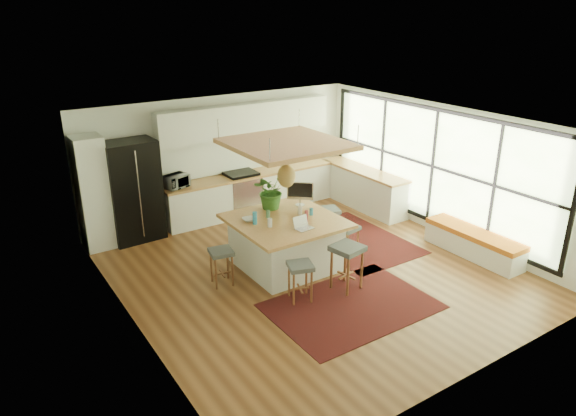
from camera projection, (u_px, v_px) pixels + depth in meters
floor at (312, 270)px, 9.61m from camera, size 7.00×7.00×0.00m
ceiling at (315, 124)px, 8.63m from camera, size 7.00×7.00×0.00m
wall_back at (222, 156)px, 11.84m from camera, size 6.50×0.00×6.50m
wall_front at (483, 285)px, 6.40m from camera, size 6.50×0.00×6.50m
wall_left at (128, 245)px, 7.45m from camera, size 0.00×7.00×7.00m
wall_right at (442, 171)px, 10.79m from camera, size 0.00×7.00×7.00m
window_wall at (441, 168)px, 10.75m from camera, size 0.10×6.20×2.60m
pantry at (93, 193)px, 10.16m from camera, size 0.55×0.60×2.25m
back_counter_base at (251, 193)px, 12.20m from camera, size 4.20×0.60×0.88m
back_counter_top at (251, 174)px, 12.04m from camera, size 4.24×0.64×0.05m
backsplash at (244, 152)px, 12.11m from camera, size 4.20×0.02×0.80m
upper_cabinets at (246, 119)px, 11.69m from camera, size 4.20×0.34×0.70m
range at (242, 193)px, 12.05m from camera, size 0.76×0.62×1.00m
right_counter_base at (363, 189)px, 12.51m from camera, size 0.60×2.50×0.88m
right_counter_top at (364, 170)px, 12.34m from camera, size 0.64×2.54×0.05m
window_bench at (473, 243)px, 10.10m from camera, size 0.52×2.00×0.50m
ceiling_panel at (286, 159)px, 9.02m from camera, size 1.86×1.86×0.80m
rug_near at (351, 306)px, 8.46m from camera, size 2.60×1.80×0.01m
rug_right at (353, 240)px, 10.81m from camera, size 1.80×2.60×0.01m
fridge at (132, 195)px, 10.64m from camera, size 1.06×0.85×2.06m
island at (285, 243)px, 9.61m from camera, size 1.85×1.85×0.93m
stool_near_left at (300, 280)px, 8.52m from camera, size 0.49×0.49×0.66m
stool_near_right at (346, 270)px, 8.87m from camera, size 0.55×0.55×0.80m
stool_right_front at (347, 240)px, 9.99m from camera, size 0.44×0.44×0.64m
stool_right_back at (328, 223)px, 10.76m from camera, size 0.50×0.50×0.68m
stool_left_side at (222, 265)px, 9.02m from camera, size 0.44×0.44×0.65m
laptop at (304, 223)px, 8.99m from camera, size 0.34×0.36×0.23m
monitor at (300, 192)px, 10.01m from camera, size 0.51×0.47×0.48m
microwave at (176, 180)px, 11.03m from camera, size 0.56×0.42×0.34m
island_plant at (271, 194)px, 9.87m from camera, size 0.92×0.95×0.57m
island_bowl at (249, 219)px, 9.36m from camera, size 0.26×0.26×0.06m
island_bottle_0 at (256, 219)px, 9.20m from camera, size 0.07×0.07×0.19m
island_bottle_1 at (271, 222)px, 9.09m from camera, size 0.07×0.07×0.19m
island_bottle_2 at (307, 217)px, 9.30m from camera, size 0.07×0.07×0.19m
island_bottle_3 at (300, 210)px, 9.63m from camera, size 0.07×0.07×0.19m
island_bottle_4 at (269, 212)px, 9.50m from camera, size 0.07×0.07×0.19m
island_bottle_5 at (311, 210)px, 9.59m from camera, size 0.07×0.07×0.19m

